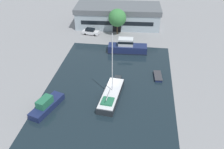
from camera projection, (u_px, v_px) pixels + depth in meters
name	position (u px, v px, depth m)	size (l,w,h in m)	color
ground_plane	(110.00, 86.00, 50.03)	(440.00, 440.00, 0.00)	gray
water_canal	(110.00, 86.00, 50.02)	(24.84, 37.79, 0.01)	black
warehouse_building	(118.00, 15.00, 76.58)	(26.20, 12.71, 6.23)	#99A8B2
quay_tree_near_building	(117.00, 18.00, 69.58)	(4.99, 4.99, 7.42)	brown
parked_car	(91.00, 32.00, 71.63)	(4.96, 2.64, 1.77)	silver
sailboat_moored	(111.00, 95.00, 46.50)	(3.91, 11.62, 12.70)	#23282D
motor_cruiser	(127.00, 47.00, 62.03)	(9.83, 3.63, 3.64)	#19234C
small_dinghy	(158.00, 76.00, 52.59)	(1.88, 4.09, 0.56)	#19234C
cabin_boat	(47.00, 105.00, 43.62)	(4.43, 7.83, 2.47)	#19234C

